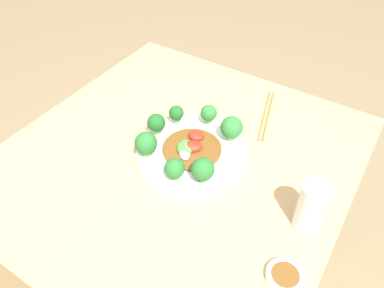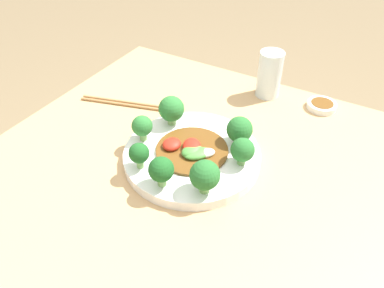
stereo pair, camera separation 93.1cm
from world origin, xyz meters
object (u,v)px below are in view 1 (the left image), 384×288
at_px(plate, 192,153).
at_px(sauce_dish, 285,276).
at_px(broccoli_southwest, 203,170).
at_px(broccoli_north, 156,123).
at_px(broccoli_southeast, 232,128).
at_px(stirfry_center, 191,147).
at_px(chopsticks, 267,115).
at_px(broccoli_northwest, 146,143).
at_px(broccoli_northeast, 176,113).
at_px(broccoli_east, 209,113).
at_px(drinking_glass, 312,207).
at_px(broccoli_west, 174,169).

relative_size(plate, sauce_dish, 3.94).
height_order(plate, broccoli_southwest, broccoli_southwest).
distance_m(broccoli_north, sauce_dish, 0.48).
relative_size(broccoli_southeast, broccoli_north, 1.09).
bearing_deg(broccoli_north, broccoli_southeast, -63.13).
xyz_separation_m(stirfry_center, chopsticks, (0.26, -0.10, -0.03)).
distance_m(plate, broccoli_north, 0.12).
distance_m(plate, sauce_dish, 0.38).
bearing_deg(broccoli_northwest, broccoli_northeast, 2.65).
relative_size(broccoli_east, broccoli_southeast, 0.86).
distance_m(broccoli_southwest, chopsticks, 0.33).
height_order(broccoli_southeast, broccoli_northeast, broccoli_southeast).
height_order(broccoli_northeast, sauce_dish, broccoli_northeast).
distance_m(broccoli_northwest, chopsticks, 0.38).
xyz_separation_m(broccoli_east, broccoli_north, (-0.11, 0.09, 0.00)).
bearing_deg(sauce_dish, broccoli_southwest, 65.88).
bearing_deg(broccoli_north, broccoli_southwest, -111.48).
height_order(broccoli_east, broccoli_southwest, broccoli_southwest).
relative_size(plate, drinking_glass, 2.38).
relative_size(plate, broccoli_northwest, 4.18).
xyz_separation_m(plate, drinking_glass, (-0.04, -0.32, 0.05)).
bearing_deg(broccoli_north, broccoli_west, -129.11).
distance_m(plate, broccoli_southwest, 0.11).
xyz_separation_m(broccoli_north, stirfry_center, (-0.00, -0.11, -0.03)).
bearing_deg(broccoli_west, broccoli_southeast, -13.13).
relative_size(plate, broccoli_southwest, 4.54).
bearing_deg(plate, broccoli_northeast, 54.48).
bearing_deg(broccoli_southeast, broccoli_north, 116.87).
bearing_deg(broccoli_southwest, broccoli_northeast, 50.49).
distance_m(broccoli_west, chopsticks, 0.37).
distance_m(broccoli_southeast, stirfry_center, 0.12).
xyz_separation_m(broccoli_east, stirfry_center, (-0.11, -0.01, -0.03)).
relative_size(broccoli_northwest, broccoli_southwest, 1.09).
xyz_separation_m(broccoli_west, broccoli_northwest, (0.03, 0.10, 0.01)).
bearing_deg(sauce_dish, chopsticks, 27.96).
relative_size(broccoli_west, sauce_dish, 0.81).
bearing_deg(broccoli_southwest, stirfry_center, 47.87).
height_order(plate, stirfry_center, stirfry_center).
distance_m(broccoli_southeast, drinking_glass, 0.29).
bearing_deg(drinking_glass, broccoli_north, 84.11).
bearing_deg(stirfry_center, broccoli_west, -167.88).
distance_m(stirfry_center, drinking_glass, 0.33).
relative_size(stirfry_center, drinking_glass, 1.25).
xyz_separation_m(broccoli_southeast, broccoli_northwest, (-0.16, 0.15, 0.00)).
relative_size(drinking_glass, chopsticks, 0.54).
height_order(broccoli_northwest, stirfry_center, broccoli_northwest).
relative_size(broccoli_southeast, broccoli_northwest, 1.00).
relative_size(broccoli_southwest, stirfry_center, 0.42).
height_order(broccoli_north, sauce_dish, broccoli_north).
bearing_deg(chopsticks, broccoli_northwest, 151.38).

